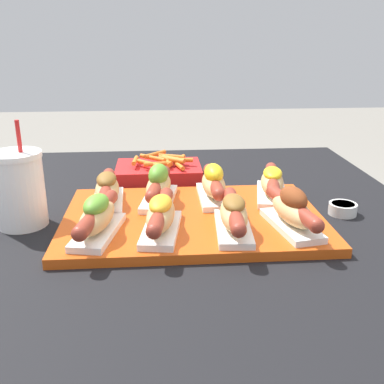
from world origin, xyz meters
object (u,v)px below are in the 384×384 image
(serving_tray, at_px, (193,219))
(sauce_bowl, at_px, (343,208))
(hot_dog_1, at_px, (161,215))
(hot_dog_2, at_px, (234,214))
(hot_dog_4, at_px, (107,190))
(hot_dog_0, at_px, (97,217))
(hot_dog_5, at_px, (159,185))
(hot_dog_6, at_px, (214,184))
(hot_dog_3, at_px, (292,210))
(fries_basket, at_px, (159,171))
(drink_cup, at_px, (19,189))
(hot_dog_7, at_px, (272,183))

(serving_tray, xyz_separation_m, sauce_bowl, (0.31, 0.02, 0.00))
(hot_dog_1, relative_size, hot_dog_2, 0.99)
(hot_dog_1, xyz_separation_m, hot_dog_4, (-0.11, 0.15, 0.00))
(hot_dog_0, bearing_deg, hot_dog_5, 55.64)
(hot_dog_5, distance_m, hot_dog_6, 0.12)
(hot_dog_0, height_order, hot_dog_3, hot_dog_3)
(hot_dog_0, height_order, hot_dog_2, hot_dog_0)
(fries_basket, bearing_deg, hot_dog_2, -71.20)
(serving_tray, height_order, hot_dog_4, hot_dog_4)
(serving_tray, bearing_deg, fries_basket, 102.09)
(hot_dog_0, height_order, drink_cup, drink_cup)
(hot_dog_4, bearing_deg, drink_cup, -162.97)
(hot_dog_1, height_order, hot_dog_3, hot_dog_3)
(hot_dog_7, distance_m, fries_basket, 0.32)
(drink_cup, relative_size, fries_basket, 0.96)
(serving_tray, height_order, hot_dog_0, hot_dog_0)
(hot_dog_5, height_order, drink_cup, drink_cup)
(fries_basket, bearing_deg, hot_dog_0, -106.39)
(hot_dog_7, relative_size, sauce_bowl, 3.38)
(sauce_bowl, relative_size, drink_cup, 0.28)
(hot_dog_4, height_order, hot_dog_7, hot_dog_4)
(hot_dog_7, bearing_deg, serving_tray, -154.29)
(hot_dog_6, relative_size, fries_basket, 0.92)
(serving_tray, distance_m, hot_dog_6, 0.11)
(hot_dog_3, xyz_separation_m, hot_dog_7, (0.00, 0.16, -0.00))
(hot_dog_5, height_order, hot_dog_6, hot_dog_5)
(hot_dog_1, bearing_deg, hot_dog_0, -179.62)
(hot_dog_7, height_order, sauce_bowl, hot_dog_7)
(hot_dog_2, distance_m, hot_dog_5, 0.21)
(hot_dog_4, xyz_separation_m, sauce_bowl, (0.48, -0.05, -0.04))
(serving_tray, xyz_separation_m, hot_dog_2, (0.07, -0.08, 0.04))
(hot_dog_6, bearing_deg, serving_tray, -121.42)
(hot_dog_4, distance_m, hot_dog_6, 0.22)
(drink_cup, bearing_deg, hot_dog_2, -14.36)
(serving_tray, bearing_deg, hot_dog_7, 25.71)
(serving_tray, height_order, hot_dog_1, hot_dog_1)
(hot_dog_0, distance_m, fries_basket, 0.39)
(serving_tray, xyz_separation_m, hot_dog_3, (0.17, -0.08, 0.04))
(hot_dog_4, height_order, hot_dog_6, hot_dog_6)
(hot_dog_1, xyz_separation_m, hot_dog_6, (0.11, 0.16, 0.00))
(serving_tray, relative_size, hot_dog_6, 2.55)
(hot_dog_6, bearing_deg, fries_basket, 118.24)
(hot_dog_1, height_order, hot_dog_7, hot_dog_1)
(sauce_bowl, height_order, fries_basket, fries_basket)
(hot_dog_7, height_order, fries_basket, hot_dog_7)
(hot_dog_0, relative_size, drink_cup, 0.94)
(hot_dog_2, xyz_separation_m, hot_dog_3, (0.11, 0.01, 0.00))
(serving_tray, bearing_deg, hot_dog_6, 58.58)
(hot_dog_5, xyz_separation_m, hot_dog_7, (0.24, 0.01, -0.00))
(hot_dog_2, height_order, hot_dog_3, hot_dog_3)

